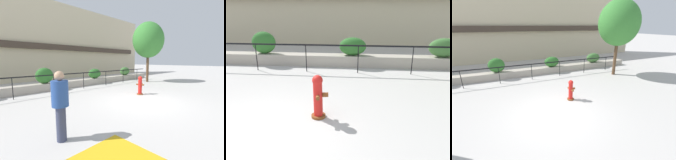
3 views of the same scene
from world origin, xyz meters
The scene contains 7 objects.
ground_plane centered at (0.00, 0.00, 0.00)m, with size 120.00×120.00×0.00m, color #BCB7B2.
planter_wall_low centered at (0.00, 6.00, 0.25)m, with size 18.00×0.70×0.50m, color #ADA393.
fence_railing_segment centered at (0.00, 4.90, 1.02)m, with size 15.00×0.05×1.15m.
hedge_bush_1 centered at (-2.26, 6.00, 1.01)m, with size 1.12×0.70×1.01m, color #2D6B28.
hedge_bush_2 centered at (1.88, 6.00, 0.90)m, with size 1.21×0.70×0.80m, color #2D6B28.
hedge_bush_3 centered at (5.84, 6.00, 0.91)m, with size 1.34×0.61×0.82m, color #427538.
fire_hydrant centered at (1.24, 0.98, 0.55)m, with size 0.46×0.48×1.08m.
Camera 2 is at (2.19, -3.77, 2.59)m, focal length 35.00 mm.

